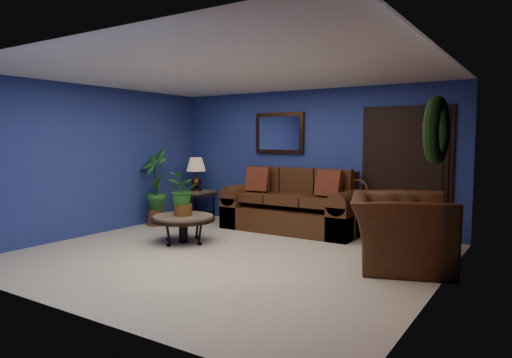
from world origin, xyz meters
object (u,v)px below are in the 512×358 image
Objects in this scene: side_chair at (354,204)px; armchair at (400,231)px; end_table at (196,197)px; sofa at (294,210)px; coffee_table at (183,219)px; table_lamp at (196,170)px.

side_chair is 1.76m from armchair.
armchair is (4.45, -1.29, 0.02)m from end_table.
sofa reaches higher than armchair.
side_chair is at bearing 1.18° from end_table.
coffee_table is 1.52× the size of table_lamp.
sofa reaches higher than coffee_table.
sofa is at bearing -166.79° from side_chair.
armchair is at bearing -38.55° from side_chair.
armchair is at bearing -16.11° from end_table.
armchair reaches higher than end_table.
table_lamp is at bearing 55.13° from armchair.
armchair is at bearing -16.11° from table_lamp.
side_chair reaches higher than end_table.
side_chair reaches higher than armchair.
sofa is at bearing 40.38° from armchair.
coffee_table is 3.24m from armchair.
table_lamp is at bearing -178.94° from sofa.
coffee_table is 1.04× the size of side_chair.
armchair reaches higher than coffee_table.
sofa is 1.75× the size of armchair.
side_chair is (1.10, 0.03, 0.18)m from sofa.
sofa is 2.59m from armchair.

